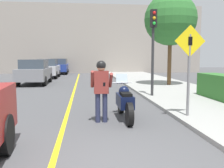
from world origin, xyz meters
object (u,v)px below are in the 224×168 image
object	(u,v)px
parked_car_silver	(48,68)
traffic_light	(153,36)
parked_car_blue	(59,66)
street_tree	(170,20)
parked_car_grey	(35,72)
motorcycle	(125,102)
crossing_sign	(189,62)
person_biker	(101,85)

from	to	relation	value
parked_car_silver	traffic_light	bearing A→B (deg)	-62.52
traffic_light	parked_car_blue	xyz separation A→B (m)	(-5.72, 17.25, -1.87)
street_tree	parked_car_blue	xyz separation A→B (m)	(-7.96, 13.05, -3.25)
parked_car_blue	street_tree	bearing A→B (deg)	-58.61
street_tree	traffic_light	bearing A→B (deg)	-118.02
traffic_light	parked_car_grey	world-z (taller)	traffic_light
motorcycle	parked_car_silver	xyz separation A→B (m)	(-4.40, 15.62, 0.35)
motorcycle	street_tree	distance (m)	9.53
parked_car_blue	traffic_light	bearing A→B (deg)	-71.64
crossing_sign	parked_car_blue	bearing A→B (deg)	105.10
traffic_light	street_tree	xyz separation A→B (m)	(2.24, 4.20, 1.38)
parked_car_blue	parked_car_silver	bearing A→B (deg)	-95.63
traffic_light	street_tree	world-z (taller)	street_tree
traffic_light	person_biker	bearing A→B (deg)	-122.97
parked_car_grey	parked_car_blue	xyz separation A→B (m)	(0.64, 10.58, 0.00)
crossing_sign	street_tree	size ratio (longest dim) A/B	0.47
parked_car_blue	motorcycle	bearing A→B (deg)	-79.46
person_biker	parked_car_blue	size ratio (longest dim) A/B	0.41
street_tree	parked_car_silver	size ratio (longest dim) A/B	1.33
crossing_sign	parked_car_blue	size ratio (longest dim) A/B	0.62
traffic_light	street_tree	size ratio (longest dim) A/B	0.67
street_tree	parked_car_silver	world-z (taller)	street_tree
motorcycle	parked_car_blue	bearing A→B (deg)	100.54
parked_car_silver	parked_car_blue	world-z (taller)	same
parked_car_silver	person_biker	bearing A→B (deg)	-76.96
person_biker	crossing_sign	xyz separation A→B (m)	(2.53, 0.03, 0.63)
person_biker	parked_car_silver	world-z (taller)	person_biker
person_biker	street_tree	size ratio (longest dim) A/B	0.31
crossing_sign	parked_car_grey	distance (m)	12.35
crossing_sign	parked_car_blue	distance (m)	21.92
person_biker	parked_car_silver	xyz separation A→B (m)	(-3.69, 15.93, -0.20)
crossing_sign	person_biker	bearing A→B (deg)	-179.23
crossing_sign	parked_car_blue	world-z (taller)	crossing_sign
parked_car_blue	crossing_sign	bearing A→B (deg)	-74.90
traffic_light	parked_car_grey	xyz separation A→B (m)	(-6.37, 6.66, -1.87)
crossing_sign	traffic_light	distance (m)	4.04
motorcycle	traffic_light	size ratio (longest dim) A/B	0.58
parked_car_grey	parked_car_silver	size ratio (longest dim) A/B	1.00
person_biker	motorcycle	bearing A→B (deg)	23.83
motorcycle	traffic_light	distance (m)	4.63
parked_car_grey	parked_car_blue	world-z (taller)	same
street_tree	parked_car_blue	distance (m)	15.62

